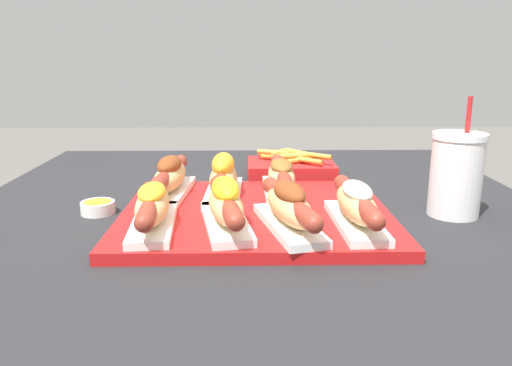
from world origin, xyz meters
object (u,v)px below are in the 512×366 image
object	(u,v)px
hot_dog_3	(356,205)
hot_dog_0	(153,206)
hot_dog_5	(223,177)
hot_dog_4	(170,177)
drink_cup	(456,174)
fries_basket	(291,168)
serving_tray	(256,214)
hot_dog_1	(226,204)
hot_dog_6	(281,177)
sauce_bowl	(98,207)
hot_dog_2	(289,207)

from	to	relation	value
hot_dog_3	hot_dog_0	bearing A→B (deg)	-179.84
hot_dog_0	hot_dog_5	size ratio (longest dim) A/B	1.00
hot_dog_4	drink_cup	distance (m)	0.50
drink_cup	fries_basket	bearing A→B (deg)	132.50
serving_tray	hot_dog_1	size ratio (longest dim) A/B	1.95
serving_tray	fries_basket	bearing A→B (deg)	74.28
hot_dog_1	hot_dog_4	size ratio (longest dim) A/B	0.99
fries_basket	hot_dog_0	bearing A→B (deg)	-122.02
hot_dog_0	hot_dog_6	distance (m)	0.27
hot_dog_1	sauce_bowl	size ratio (longest dim) A/B	3.86
hot_dog_5	fries_basket	world-z (taller)	hot_dog_5
serving_tray	sauce_bowl	distance (m)	0.28
hot_dog_1	hot_dog_3	size ratio (longest dim) A/B	0.99
hot_dog_5	hot_dog_6	world-z (taller)	hot_dog_5
hot_dog_0	sauce_bowl	xyz separation A→B (m)	(-0.12, 0.12, -0.04)
hot_dog_2	drink_cup	distance (m)	0.31
serving_tray	hot_dog_2	bearing A→B (deg)	-63.79
fries_basket	hot_dog_4	bearing A→B (deg)	-139.28
hot_dog_1	sauce_bowl	bearing A→B (deg)	151.84
hot_dog_0	hot_dog_3	distance (m)	0.30
fries_basket	drink_cup	bearing A→B (deg)	-47.50
hot_dog_5	hot_dog_3	bearing A→B (deg)	-38.53
hot_dog_5	hot_dog_6	bearing A→B (deg)	5.32
drink_cup	fries_basket	world-z (taller)	drink_cup
hot_dog_5	drink_cup	bearing A→B (deg)	-8.78
hot_dog_5	hot_dog_4	bearing A→B (deg)	173.56
hot_dog_1	fries_basket	xyz separation A→B (m)	(0.13, 0.38, -0.03)
serving_tray	hot_dog_3	bearing A→B (deg)	-29.62
sauce_bowl	fries_basket	bearing A→B (deg)	35.88
sauce_bowl	drink_cup	size ratio (longest dim) A/B	0.29
serving_tray	hot_dog_3	size ratio (longest dim) A/B	1.92
hot_dog_1	drink_cup	distance (m)	0.40
hot_dog_3	hot_dog_6	distance (m)	0.20
hot_dog_1	hot_dog_3	world-z (taller)	hot_dog_1
hot_dog_6	fries_basket	bearing A→B (deg)	80.13
hot_dog_1	hot_dog_5	distance (m)	0.16
serving_tray	hot_dog_5	size ratio (longest dim) A/B	1.92
serving_tray	hot_dog_6	world-z (taller)	hot_dog_6
serving_tray	hot_dog_2	world-z (taller)	hot_dog_2
drink_cup	fries_basket	distance (m)	0.38
hot_dog_1	serving_tray	bearing A→B (deg)	60.68
hot_dog_4	fries_basket	xyz separation A→B (m)	(0.24, 0.21, -0.03)
hot_dog_2	hot_dog_4	size ratio (longest dim) A/B	0.98
serving_tray	hot_dog_5	bearing A→B (deg)	125.97
hot_dog_3	sauce_bowl	xyz separation A→B (m)	(-0.42, 0.12, -0.04)
fries_basket	hot_dog_3	bearing A→B (deg)	-80.39
hot_dog_4	hot_dog_1	bearing A→B (deg)	-58.11
hot_dog_0	hot_dog_1	size ratio (longest dim) A/B	1.01
hot_dog_0	hot_dog_6	xyz separation A→B (m)	(0.20, 0.17, -0.00)
drink_cup	sauce_bowl	bearing A→B (deg)	178.20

